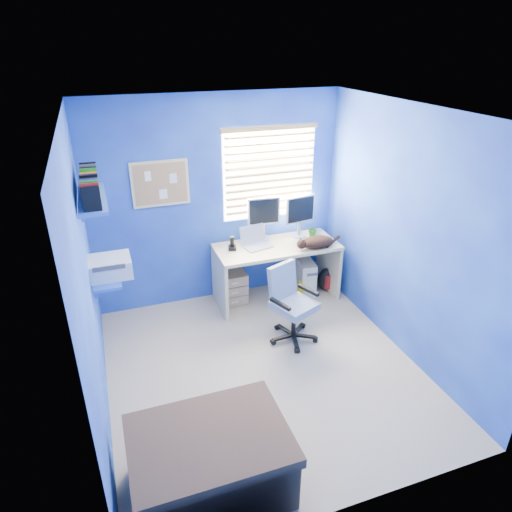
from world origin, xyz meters
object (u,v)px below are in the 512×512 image
object	(u,v)px
desk	(276,272)
laptop	(257,238)
cat	(317,242)
tower_pc	(304,276)
office_chair	(291,313)

from	to	relation	value
desk	laptop	distance (m)	0.54
cat	tower_pc	xyz separation A→B (m)	(-0.02, 0.26, -0.59)
tower_pc	office_chair	xyz separation A→B (m)	(-0.57, -0.88, 0.09)
tower_pc	office_chair	size ratio (longest dim) A/B	0.53
laptop	tower_pc	world-z (taller)	laptop
desk	tower_pc	bearing A→B (deg)	6.03
desk	office_chair	bearing A→B (deg)	-100.76
cat	office_chair	world-z (taller)	cat
desk	tower_pc	xyz separation A→B (m)	(0.41, 0.04, -0.14)
cat	laptop	bearing A→B (deg)	154.21
office_chair	laptop	bearing A→B (deg)	94.89
desk	cat	size ratio (longest dim) A/B	3.71
desk	office_chair	distance (m)	0.86
office_chair	desk	bearing A→B (deg)	79.24
cat	tower_pc	size ratio (longest dim) A/B	0.90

